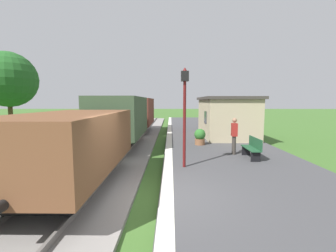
{
  "coord_description": "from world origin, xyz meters",
  "views": [
    {
      "loc": [
        0.5,
        -5.91,
        2.71
      ],
      "look_at": [
        0.32,
        9.49,
        1.08
      ],
      "focal_mm": 24.66,
      "sensor_mm": 36.0,
      "label": 1
    }
  ],
  "objects": [
    {
      "name": "station_hut",
      "position": [
        4.4,
        10.4,
        1.65
      ],
      "size": [
        3.5,
        5.8,
        2.78
      ],
      "color": "tan",
      "rests_on": "platform_slab"
    },
    {
      "name": "track_ballast",
      "position": [
        -2.4,
        0.0,
        0.06
      ],
      "size": [
        3.8,
        60.0,
        0.12
      ],
      "primitive_type": "cube",
      "color": "gray",
      "rests_on": "ground"
    },
    {
      "name": "rail_far",
      "position": [
        -3.12,
        0.0,
        0.19
      ],
      "size": [
        0.07,
        60.0,
        0.14
      ],
      "primitive_type": "cube",
      "color": "slate",
      "rests_on": "track_ballast"
    },
    {
      "name": "bench_near_hut",
      "position": [
        4.05,
        3.99,
        0.72
      ],
      "size": [
        0.42,
        1.5,
        0.91
      ],
      "color": "#1E4C2D",
      "rests_on": "platform_slab"
    },
    {
      "name": "tree_trackside_far",
      "position": [
        -10.27,
        9.45,
        4.15
      ],
      "size": [
        3.64,
        3.64,
        5.98
      ],
      "color": "#4C3823",
      "rests_on": "ground"
    },
    {
      "name": "rail_near",
      "position": [
        -1.68,
        0.0,
        0.19
      ],
      "size": [
        0.07,
        60.0,
        0.14
      ],
      "primitive_type": "cube",
      "color": "slate",
      "rests_on": "track_ballast"
    },
    {
      "name": "bench_down_platform",
      "position": [
        4.05,
        14.26,
        0.72
      ],
      "size": [
        0.42,
        1.5,
        0.91
      ],
      "color": "#1E4C2D",
      "rests_on": "platform_slab"
    },
    {
      "name": "platform_edge_stripe",
      "position": [
        0.4,
        0.0,
        0.25
      ],
      "size": [
        0.36,
        60.0,
        0.01
      ],
      "primitive_type": "cube",
      "color": "silver",
      "rests_on": "platform_slab"
    },
    {
      "name": "ground_plane",
      "position": [
        0.0,
        0.0,
        0.0
      ],
      "size": [
        160.0,
        160.0,
        0.0
      ],
      "primitive_type": "plane",
      "color": "#3D6628"
    },
    {
      "name": "person_waiting",
      "position": [
        3.47,
        4.79,
        1.18
      ],
      "size": [
        0.26,
        0.39,
        1.71
      ],
      "rotation": [
        0.0,
        0.0,
        3.08
      ],
      "color": "#38332D",
      "rests_on": "platform_slab"
    },
    {
      "name": "freight_train",
      "position": [
        -2.4,
        7.8,
        1.6
      ],
      "size": [
        2.5,
        19.4,
        2.72
      ],
      "color": "brown",
      "rests_on": "rail_near"
    },
    {
      "name": "potted_planter",
      "position": [
        2.17,
        7.15,
        0.72
      ],
      "size": [
        0.64,
        0.64,
        0.92
      ],
      "color": "brown",
      "rests_on": "platform_slab"
    },
    {
      "name": "platform_slab",
      "position": [
        3.2,
        0.0,
        0.12
      ],
      "size": [
        6.0,
        60.0,
        0.25
      ],
      "primitive_type": "cube",
      "color": "#424244",
      "rests_on": "ground"
    },
    {
      "name": "lamp_post_near",
      "position": [
        1.01,
        2.62,
        2.8
      ],
      "size": [
        0.28,
        0.28,
        3.7
      ],
      "color": "#591414",
      "rests_on": "platform_slab"
    }
  ]
}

